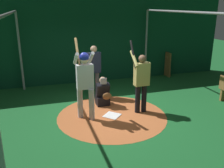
# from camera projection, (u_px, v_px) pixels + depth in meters

# --- Properties ---
(ground_plane) EXTENTS (27.94, 27.94, 0.00)m
(ground_plane) POSITION_uv_depth(u_px,v_px,m) (112.00, 116.00, 7.03)
(ground_plane) COLOR #195B28
(dirt_circle) EXTENTS (3.09, 3.09, 0.01)m
(dirt_circle) POSITION_uv_depth(u_px,v_px,m) (112.00, 116.00, 7.02)
(dirt_circle) COLOR #B76033
(dirt_circle) RESTS_ON ground
(home_plate) EXTENTS (0.59, 0.59, 0.01)m
(home_plate) POSITION_uv_depth(u_px,v_px,m) (112.00, 115.00, 7.02)
(home_plate) COLOR white
(home_plate) RESTS_ON dirt_circle
(batter) EXTENTS (0.68, 0.49, 2.18)m
(batter) POSITION_uv_depth(u_px,v_px,m) (85.00, 79.00, 6.53)
(batter) COLOR #B3B3B7
(batter) RESTS_ON ground
(catcher) EXTENTS (0.58, 0.40, 0.92)m
(catcher) POSITION_uv_depth(u_px,v_px,m) (103.00, 94.00, 7.69)
(catcher) COLOR black
(catcher) RESTS_ON ground
(umpire) EXTENTS (0.22, 0.49, 1.74)m
(umpire) POSITION_uv_depth(u_px,v_px,m) (94.00, 68.00, 8.25)
(umpire) COLOR #4C4C51
(umpire) RESTS_ON ground
(visitor) EXTENTS (0.55, 0.50, 2.07)m
(visitor) POSITION_uv_depth(u_px,v_px,m) (141.00, 80.00, 7.00)
(visitor) COLOR black
(visitor) RESTS_ON ground
(back_wall) EXTENTS (0.23, 11.94, 3.66)m
(back_wall) POSITION_uv_depth(u_px,v_px,m) (85.00, 36.00, 9.66)
(back_wall) COLOR #0C3D26
(back_wall) RESTS_ON ground
(cage_frame) EXTENTS (6.38, 4.97, 2.84)m
(cage_frame) POSITION_uv_depth(u_px,v_px,m) (112.00, 44.00, 6.40)
(cage_frame) COLOR gray
(cage_frame) RESTS_ON ground
(bat_rack) EXTENTS (0.58, 0.19, 1.05)m
(bat_rack) POSITION_uv_depth(u_px,v_px,m) (167.00, 65.00, 10.85)
(bat_rack) COLOR olive
(bat_rack) RESTS_ON ground
(baseball_0) EXTENTS (0.07, 0.07, 0.07)m
(baseball_0) POSITION_uv_depth(u_px,v_px,m) (137.00, 108.00, 7.41)
(baseball_0) COLOR white
(baseball_0) RESTS_ON dirt_circle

